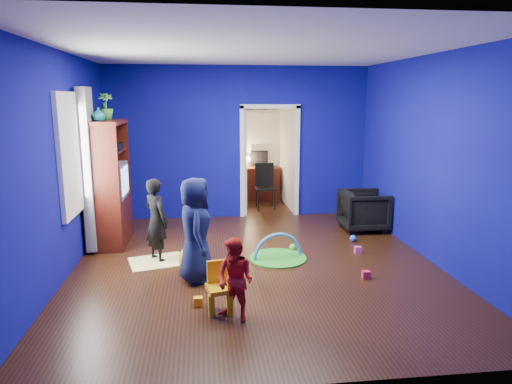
{
  "coord_description": "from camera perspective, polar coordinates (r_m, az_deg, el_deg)",
  "views": [
    {
      "loc": [
        -0.72,
        -5.99,
        2.28
      ],
      "look_at": [
        0.05,
        0.4,
        0.96
      ],
      "focal_mm": 32.0,
      "sensor_mm": 36.0,
      "label": 1
    }
  ],
  "objects": [
    {
      "name": "floor",
      "position": [
        6.45,
        -0.02,
        -9.16
      ],
      "size": [
        5.0,
        5.5,
        0.01
      ],
      "primitive_type": "cube",
      "color": "black",
      "rests_on": "ground"
    },
    {
      "name": "ceiling",
      "position": [
        6.06,
        -0.02,
        17.42
      ],
      "size": [
        5.0,
        5.5,
        0.01
      ],
      "primitive_type": "cube",
      "color": "white",
      "rests_on": "wall_back"
    },
    {
      "name": "wall_back",
      "position": [
        8.81,
        -2.16,
        6.14
      ],
      "size": [
        5.0,
        0.02,
        2.9
      ],
      "primitive_type": "cube",
      "color": "#0C0A7A",
      "rests_on": "floor"
    },
    {
      "name": "wall_front",
      "position": [
        3.42,
        5.46,
        -2.59
      ],
      "size": [
        5.0,
        0.02,
        2.9
      ],
      "primitive_type": "cube",
      "color": "#0C0A7A",
      "rests_on": "floor"
    },
    {
      "name": "wall_left",
      "position": [
        6.3,
        -23.25,
        3.04
      ],
      "size": [
        0.02,
        5.5,
        2.9
      ],
      "primitive_type": "cube",
      "color": "#0C0A7A",
      "rests_on": "floor"
    },
    {
      "name": "wall_right",
      "position": [
        6.85,
        21.28,
        3.8
      ],
      "size": [
        0.02,
        5.5,
        2.9
      ],
      "primitive_type": "cube",
      "color": "#0C0A7A",
      "rests_on": "floor"
    },
    {
      "name": "alcove",
      "position": [
        9.76,
        0.95,
        5.5
      ],
      "size": [
        1.0,
        1.75,
        2.5
      ],
      "primitive_type": null,
      "color": "silver",
      "rests_on": "floor"
    },
    {
      "name": "armchair",
      "position": [
        8.26,
        13.3,
        -2.25
      ],
      "size": [
        0.79,
        0.77,
        0.7
      ],
      "primitive_type": "imported",
      "rotation": [
        0.0,
        0.0,
        1.55
      ],
      "color": "black",
      "rests_on": "floor"
    },
    {
      "name": "child_black",
      "position": [
        6.6,
        -12.35,
        -3.46
      ],
      "size": [
        0.5,
        0.52,
        1.2
      ],
      "primitive_type": "imported",
      "rotation": [
        0.0,
        0.0,
        2.25
      ],
      "color": "black",
      "rests_on": "floor"
    },
    {
      "name": "child_navy",
      "position": [
        5.79,
        -7.57,
        -4.73
      ],
      "size": [
        0.47,
        0.68,
        1.34
      ],
      "primitive_type": "imported",
      "rotation": [
        0.0,
        0.0,
        1.64
      ],
      "color": "#10193C",
      "rests_on": "floor"
    },
    {
      "name": "toddler_red",
      "position": [
        4.81,
        -2.6,
        -10.92
      ],
      "size": [
        0.55,
        0.53,
        0.89
      ],
      "primitive_type": "imported",
      "rotation": [
        0.0,
        0.0,
        -0.69
      ],
      "color": "red",
      "rests_on": "floor"
    },
    {
      "name": "vase",
      "position": [
        7.15,
        -19.08,
        9.17
      ],
      "size": [
        0.24,
        0.24,
        0.2
      ],
      "primitive_type": "imported",
      "rotation": [
        0.0,
        0.0,
        -0.27
      ],
      "color": "#0C5466",
      "rests_on": "tv_armoire"
    },
    {
      "name": "potted_plant",
      "position": [
        7.66,
        -18.32,
        10.15
      ],
      "size": [
        0.3,
        0.3,
        0.42
      ],
      "primitive_type": "imported",
      "rotation": [
        0.0,
        0.0,
        0.33
      ],
      "color": "green",
      "rests_on": "tv_armoire"
    },
    {
      "name": "tv_armoire",
      "position": [
        7.55,
        -18.08,
        1.07
      ],
      "size": [
        0.58,
        1.14,
        1.96
      ],
      "primitive_type": "cube",
      "color": "#40180A",
      "rests_on": "floor"
    },
    {
      "name": "crt_tv",
      "position": [
        7.54,
        -17.8,
        1.38
      ],
      "size": [
        0.46,
        0.7,
        0.54
      ],
      "primitive_type": "cube",
      "color": "silver",
      "rests_on": "tv_armoire"
    },
    {
      "name": "yellow_blanket",
      "position": [
        6.68,
        -12.21,
        -8.55
      ],
      "size": [
        0.88,
        0.78,
        0.03
      ],
      "primitive_type": "cube",
      "rotation": [
        0.0,
        0.0,
        0.27
      ],
      "color": "#F2E07A",
      "rests_on": "floor"
    },
    {
      "name": "hopper_ball",
      "position": [
        6.17,
        -7.9,
        -8.35
      ],
      "size": [
        0.38,
        0.38,
        0.38
      ],
      "primitive_type": "sphere",
      "color": "yellow",
      "rests_on": "floor"
    },
    {
      "name": "kid_chair",
      "position": [
        5.06,
        -4.49,
        -12.13
      ],
      "size": [
        0.33,
        0.33,
        0.5
      ],
      "primitive_type": "cube",
      "rotation": [
        0.0,
        0.0,
        0.2
      ],
      "color": "yellow",
      "rests_on": "floor"
    },
    {
      "name": "play_mat",
      "position": [
        6.71,
        2.72,
        -8.24
      ],
      "size": [
        0.84,
        0.84,
        0.02
      ],
      "primitive_type": "cylinder",
      "color": "#439D23",
      "rests_on": "floor"
    },
    {
      "name": "toy_arch",
      "position": [
        6.7,
        2.73,
        -8.17
      ],
      "size": [
        0.75,
        0.2,
        0.75
      ],
      "primitive_type": "torus",
      "rotation": [
        1.57,
        0.0,
        0.2
      ],
      "color": "#3F8CD8",
      "rests_on": "floor"
    },
    {
      "name": "window_left",
      "position": [
        6.62,
        -22.36,
        4.35
      ],
      "size": [
        0.03,
        0.95,
        1.55
      ],
      "primitive_type": "cube",
      "color": "white",
      "rests_on": "wall_left"
    },
    {
      "name": "curtain",
      "position": [
        7.16,
        -20.14,
        2.57
      ],
      "size": [
        0.14,
        0.42,
        2.4
      ],
      "primitive_type": "cube",
      "color": "slate",
      "rests_on": "floor"
    },
    {
      "name": "doorway",
      "position": [
        8.92,
        1.71,
        3.63
      ],
      "size": [
        1.16,
        0.1,
        2.1
      ],
      "primitive_type": "cube",
      "color": "white",
      "rests_on": "floor"
    },
    {
      "name": "study_desk",
      "position": [
        10.51,
        0.47,
        1.12
      ],
      "size": [
        0.88,
        0.44,
        0.75
      ],
      "primitive_type": "cube",
      "color": "#3D140A",
      "rests_on": "floor"
    },
    {
      "name": "desk_monitor",
      "position": [
        10.54,
        0.39,
        4.31
      ],
      "size": [
        0.4,
        0.05,
        0.32
      ],
      "primitive_type": "cube",
      "color": "black",
      "rests_on": "study_desk"
    },
    {
      "name": "desk_lamp",
      "position": [
        10.45,
        -1.1,
        4.14
      ],
      "size": [
        0.14,
        0.14,
        0.14
      ],
      "primitive_type": "sphere",
      "color": "#FFD88C",
      "rests_on": "study_desk"
    },
    {
      "name": "folding_chair",
      "position": [
        9.56,
        1.2,
        0.58
      ],
      "size": [
        0.4,
        0.4,
        0.92
      ],
      "primitive_type": "cube",
      "color": "black",
      "rests_on": "floor"
    },
    {
      "name": "book_shelf",
      "position": [
        10.45,
        0.4,
        10.14
      ],
      "size": [
        0.88,
        0.24,
        0.04
      ],
      "primitive_type": "cube",
      "color": "white",
      "rests_on": "study_desk"
    },
    {
      "name": "toy_0",
      "position": [
        6.16,
        13.59,
        -10.01
      ],
      "size": [
        0.1,
        0.08,
        0.1
      ],
      "primitive_type": "cube",
      "color": "#E42644",
      "rests_on": "floor"
    },
    {
      "name": "toy_1",
      "position": [
        7.64,
        12.03,
        -5.65
      ],
      "size": [
        0.11,
        0.11,
        0.11
      ],
      "primitive_type": "sphere",
      "color": "blue",
      "rests_on": "floor"
    },
    {
      "name": "toy_2",
      "position": [
        5.31,
        -7.25,
        -13.41
      ],
      "size": [
        0.1,
        0.08,
        0.1
      ],
      "primitive_type": "cube",
      "color": "#FFA10D",
      "rests_on": "floor"
    },
    {
      "name": "toy_3",
      "position": [
        7.04,
        4.6,
        -6.9
      ],
      "size": [
        0.11,
        0.11,
        0.11
      ],
      "primitive_type": "sphere",
      "color": "green",
      "rests_on": "floor"
    },
    {
      "name": "toy_4",
      "position": [
        7.1,
        12.62,
        -7.06
      ],
      "size": [
        0.1,
        0.08,
        0.1
      ],
      "primitive_type": "cube",
      "color": "#CB4C97",
      "rests_on": "floor"
    }
  ]
}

